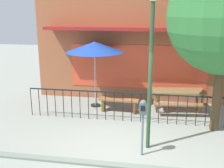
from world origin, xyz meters
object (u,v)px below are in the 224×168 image
patio_umbrella (95,47)px  patio_bench (119,102)px  picnic_table_left (178,95)px  street_lamp (151,49)px  parking_meter_near (143,113)px

patio_umbrella → patio_bench: (0.95, -0.47, -1.85)m
picnic_table_left → patio_bench: size_ratio=1.37×
patio_umbrella → picnic_table_left: bearing=-0.9°
street_lamp → picnic_table_left: bearing=71.9°
picnic_table_left → patio_bench: bearing=-168.4°
patio_umbrella → parking_meter_near: (1.94, -3.30, -1.09)m
patio_bench → street_lamp: bearing=-65.3°
patio_bench → parking_meter_near: (0.99, -2.83, 0.76)m
parking_meter_near → street_lamp: 1.53m
picnic_table_left → parking_meter_near: 3.46m
patio_umbrella → street_lamp: size_ratio=0.61×
patio_umbrella → parking_meter_near: 3.98m
patio_umbrella → patio_bench: bearing=-26.3°
patio_bench → street_lamp: 3.47m
parking_meter_near → street_lamp: street_lamp is taller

